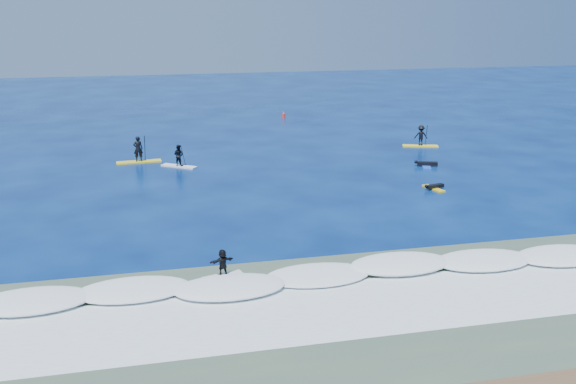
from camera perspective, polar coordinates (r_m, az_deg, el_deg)
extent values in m
plane|color=#031445|center=(38.44, 3.04, -1.40)|extent=(160.00, 160.00, 0.00)
cube|color=#3E5545|center=(26.23, 11.57, -10.44)|extent=(90.00, 13.00, 0.01)
cube|color=white|center=(29.56, 8.39, -7.12)|extent=(40.00, 6.00, 0.30)
cube|color=silver|center=(27.05, 10.70, -9.54)|extent=(34.00, 5.00, 0.02)
cube|color=yellow|center=(50.76, -13.11, 2.64)|extent=(3.44, 1.07, 0.11)
imported|color=black|center=(50.54, -13.18, 3.77)|extent=(0.74, 0.51, 1.95)
cylinder|color=black|center=(50.58, -12.60, 3.74)|extent=(0.10, 0.78, 2.27)
cube|color=black|center=(50.82, -12.53, 2.56)|extent=(0.14, 0.03, 0.34)
cube|color=white|center=(48.76, -9.66, 2.27)|extent=(2.66, 2.18, 0.09)
imported|color=black|center=(48.57, -9.71, 3.24)|extent=(0.98, 0.94, 1.60)
cylinder|color=black|center=(48.37, -9.29, 3.13)|extent=(0.40, 0.54, 1.86)
cube|color=black|center=(48.57, -9.24, 2.12)|extent=(0.11, 0.03, 0.28)
cube|color=yellow|center=(56.27, 11.68, 4.03)|extent=(3.09, 1.60, 0.10)
imported|color=black|center=(56.08, 11.73, 4.95)|extent=(1.26, 0.94, 1.73)
cylinder|color=black|center=(56.16, 12.18, 4.87)|extent=(0.25, 0.67, 2.01)
cube|color=black|center=(56.35, 12.13, 3.92)|extent=(0.12, 0.03, 0.30)
cube|color=yellow|center=(43.28, 12.82, 0.30)|extent=(0.91, 1.92, 0.09)
cube|color=black|center=(43.29, 12.92, 0.50)|extent=(1.32, 0.62, 0.21)
sphere|color=black|center=(42.83, 12.17, 0.50)|extent=(0.21, 0.21, 0.21)
cube|color=blue|center=(49.33, 12.15, 2.30)|extent=(1.24, 2.25, 0.10)
cube|color=black|center=(49.30, 12.28, 2.50)|extent=(1.55, 0.85, 0.25)
sphere|color=black|center=(49.19, 11.30, 2.65)|extent=(0.25, 0.25, 0.25)
cube|color=silver|center=(28.57, -5.80, -7.45)|extent=(1.85, 0.96, 0.09)
imported|color=black|center=(28.32, -5.84, -6.26)|extent=(1.16, 0.64, 1.20)
cylinder|color=#FB2F16|center=(69.15, -0.39, 6.78)|extent=(0.31, 0.31, 0.49)
cone|color=#FB2F16|center=(69.09, -0.39, 7.08)|extent=(0.22, 0.22, 0.24)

